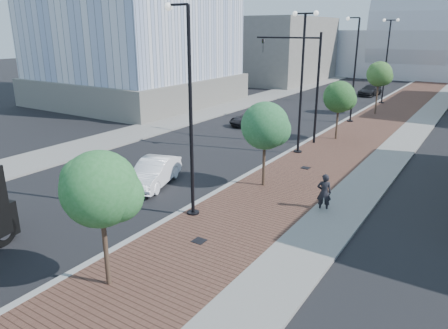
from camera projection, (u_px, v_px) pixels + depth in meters
The scene contains 22 objects.
sidewalk at pixel (397, 115), 41.75m from camera, with size 7.00×140.00×0.12m, color #4C2D23.
concrete_strip at pixel (426, 117), 40.36m from camera, with size 2.40×140.00×0.13m, color slate.
curb at pixel (362, 111), 43.55m from camera, with size 0.30×140.00×0.14m, color gray.
west_sidewalk at pixel (252, 100), 50.26m from camera, with size 4.00×140.00×0.12m, color slate.
white_sedan at pixel (154, 172), 22.84m from camera, with size 1.56×4.47×1.47m, color white.
dark_car_mid at pixel (250, 119), 37.28m from camera, with size 1.91×4.15×1.15m, color black.
dark_car_far at pixel (370, 90), 53.95m from camera, with size 1.89×4.64×1.35m, color black.
pedestrian at pixel (324, 193), 19.51m from camera, with size 0.67×0.44×1.84m, color black.
streetlight_1 at pixel (189, 123), 18.00m from camera, with size 1.44×0.56×9.21m.
streetlight_2 at pixel (302, 83), 27.39m from camera, with size 1.72×0.56×9.28m.
streetlight_3 at pixel (353, 74), 37.19m from camera, with size 1.44×0.56×9.21m.
streetlight_4 at pixel (386, 61), 46.58m from camera, with size 1.72×0.56×9.28m.
traffic_mast at pixel (306, 76), 30.20m from camera, with size 5.09×0.20×8.00m.
tree_0 at pixel (102, 189), 12.89m from camera, with size 2.46×2.42×4.70m.
tree_1 at pixel (266, 126), 21.71m from camera, with size 2.53×2.51×4.66m.
tree_2 at pixel (340, 97), 31.32m from camera, with size 2.42×2.38×4.54m.
tree_3 at pixel (380, 74), 40.71m from camera, with size 2.47×2.43×5.24m.
tower_podium at pixel (137, 89), 49.09m from camera, with size 19.00×19.00×3.00m, color slate.
convention_center at pixel (421, 41), 78.73m from camera, with size 50.00×30.00×50.00m.
commercial_block_nw at pixel (275, 50), 68.34m from camera, with size 14.00×20.00×10.00m, color slate.
utility_cover_1 at pixel (199, 241), 16.71m from camera, with size 0.50×0.50×0.02m, color black.
utility_cover_2 at pixel (305, 168), 25.51m from camera, with size 0.50×0.50×0.02m, color black.
Camera 1 is at (11.34, -4.04, 8.18)m, focal length 33.58 mm.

